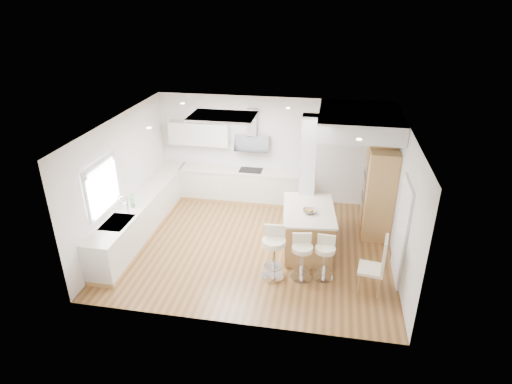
% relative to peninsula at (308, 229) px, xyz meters
% --- Properties ---
extents(ground, '(6.00, 6.00, 0.00)m').
position_rel_peninsula_xyz_m(ground, '(-1.16, -0.09, -0.50)').
color(ground, olive).
rests_on(ground, ground).
extents(ceiling, '(6.00, 5.00, 0.02)m').
position_rel_peninsula_xyz_m(ceiling, '(-1.16, -0.09, -0.50)').
color(ceiling, silver).
rests_on(ceiling, ground).
extents(wall_back, '(6.00, 0.04, 2.80)m').
position_rel_peninsula_xyz_m(wall_back, '(-1.16, 2.41, 0.90)').
color(wall_back, silver).
rests_on(wall_back, ground).
extents(wall_left, '(0.04, 5.00, 2.80)m').
position_rel_peninsula_xyz_m(wall_left, '(-4.16, -0.09, 0.90)').
color(wall_left, silver).
rests_on(wall_left, ground).
extents(wall_right, '(0.04, 5.00, 2.80)m').
position_rel_peninsula_xyz_m(wall_right, '(1.84, -0.09, 0.90)').
color(wall_right, silver).
rests_on(wall_right, ground).
extents(skylight, '(4.10, 2.10, 0.06)m').
position_rel_peninsula_xyz_m(skylight, '(-1.95, 0.51, 2.27)').
color(skylight, white).
rests_on(skylight, ground).
extents(window_left, '(0.06, 1.28, 1.07)m').
position_rel_peninsula_xyz_m(window_left, '(-4.11, -0.99, 1.19)').
color(window_left, white).
rests_on(window_left, ground).
extents(doorway_right, '(0.05, 1.00, 2.10)m').
position_rel_peninsula_xyz_m(doorway_right, '(1.81, -0.69, 0.50)').
color(doorway_right, '#403A33').
rests_on(doorway_right, ground).
extents(counter_left, '(0.63, 4.50, 1.35)m').
position_rel_peninsula_xyz_m(counter_left, '(-3.86, 0.14, -0.04)').
color(counter_left, tan).
rests_on(counter_left, ground).
extents(counter_back, '(3.62, 0.63, 2.50)m').
position_rel_peninsula_xyz_m(counter_back, '(-2.07, 2.13, 0.19)').
color(counter_back, tan).
rests_on(counter_back, ground).
extents(pillar, '(0.35, 0.35, 2.80)m').
position_rel_peninsula_xyz_m(pillar, '(-0.11, 0.86, 0.90)').
color(pillar, white).
rests_on(pillar, ground).
extents(soffit, '(1.78, 2.20, 0.40)m').
position_rel_peninsula_xyz_m(soffit, '(0.94, 1.31, 2.10)').
color(soffit, silver).
rests_on(soffit, ground).
extents(oven_column, '(0.63, 1.21, 2.10)m').
position_rel_peninsula_xyz_m(oven_column, '(1.52, 1.13, 0.55)').
color(oven_column, tan).
rests_on(oven_column, ground).
extents(peninsula, '(1.25, 1.73, 1.07)m').
position_rel_peninsula_xyz_m(peninsula, '(0.00, 0.00, 0.00)').
color(peninsula, tan).
rests_on(peninsula, ground).
extents(bar_stool_a, '(0.51, 0.51, 1.08)m').
position_rel_peninsula_xyz_m(bar_stool_a, '(-0.60, -1.12, 0.11)').
color(bar_stool_a, silver).
rests_on(bar_stool_a, ground).
extents(bar_stool_b, '(0.50, 0.50, 0.95)m').
position_rel_peninsula_xyz_m(bar_stool_b, '(-0.04, -1.09, 0.04)').
color(bar_stool_b, silver).
rests_on(bar_stool_b, ground).
extents(bar_stool_c, '(0.43, 0.43, 0.91)m').
position_rel_peninsula_xyz_m(bar_stool_c, '(0.40, -1.01, 0.01)').
color(bar_stool_c, silver).
rests_on(bar_stool_c, ground).
extents(dining_chair, '(0.52, 0.52, 1.18)m').
position_rel_peninsula_xyz_m(dining_chair, '(1.37, -1.27, 0.13)').
color(dining_chair, beige).
rests_on(dining_chair, ground).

